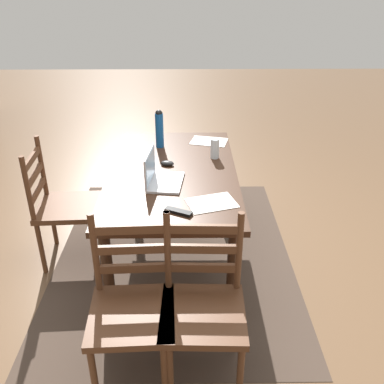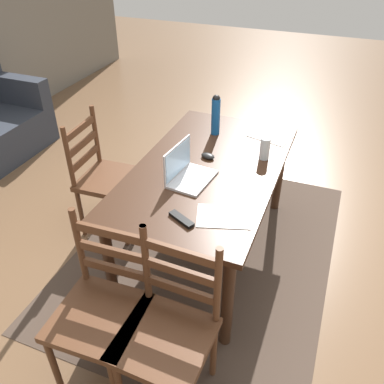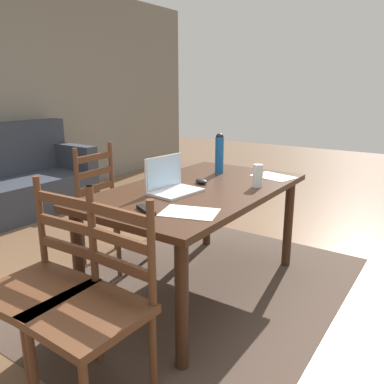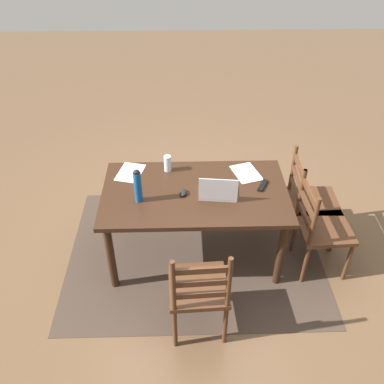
{
  "view_description": "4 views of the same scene",
  "coord_description": "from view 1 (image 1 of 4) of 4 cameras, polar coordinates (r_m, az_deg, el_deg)",
  "views": [
    {
      "loc": [
        -2.78,
        -0.11,
        2.05
      ],
      "look_at": [
        0.05,
        -0.14,
        0.55
      ],
      "focal_mm": 39.83,
      "sensor_mm": 36.0,
      "label": 1
    },
    {
      "loc": [
        -2.16,
        -0.73,
        2.14
      ],
      "look_at": [
        -0.11,
        0.08,
        0.58
      ],
      "focal_mm": 37.45,
      "sensor_mm": 36.0,
      "label": 2
    },
    {
      "loc": [
        -2.09,
        -1.38,
        1.4
      ],
      "look_at": [
        0.03,
        0.07,
        0.7
      ],
      "focal_mm": 36.37,
      "sensor_mm": 36.0,
      "label": 3
    },
    {
      "loc": [
        0.1,
        2.84,
        2.94
      ],
      "look_at": [
        0.02,
        -0.13,
        0.64
      ],
      "focal_mm": 39.17,
      "sensor_mm": 36.0,
      "label": 4
    }
  ],
  "objects": [
    {
      "name": "computer_mouse",
      "position": [
        3.15,
        -3.33,
        3.88
      ],
      "size": [
        0.08,
        0.11,
        0.03
      ],
      "primitive_type": "ellipsoid",
      "rotation": [
        0.0,
        0.0,
        -0.23
      ],
      "color": "black",
      "rests_on": "dining_table"
    },
    {
      "name": "laptop",
      "position": [
        2.87,
        -4.46,
        2.24
      ],
      "size": [
        0.34,
        0.25,
        0.23
      ],
      "color": "silver",
      "rests_on": "dining_table"
    },
    {
      "name": "dining_table",
      "position": [
        3.11,
        -2.61,
        1.3
      ],
      "size": [
        1.6,
        0.92,
        0.75
      ],
      "color": "#382114",
      "rests_on": "ground"
    },
    {
      "name": "chair_left_near",
      "position": [
        2.32,
        1.45,
        -15.2
      ],
      "size": [
        0.45,
        0.45,
        0.95
      ],
      "color": "#56331E",
      "rests_on": "ground"
    },
    {
      "name": "drinking_glass",
      "position": [
        3.26,
        3.08,
        5.85
      ],
      "size": [
        0.07,
        0.07,
        0.15
      ],
      "primitive_type": "cylinder",
      "color": "silver",
      "rests_on": "dining_table"
    },
    {
      "name": "ground_plane",
      "position": [
        3.45,
        -2.37,
        -8.45
      ],
      "size": [
        14.0,
        14.0,
        0.0
      ],
      "primitive_type": "plane",
      "color": "brown"
    },
    {
      "name": "tv_remote",
      "position": [
        2.54,
        -1.83,
        -2.64
      ],
      "size": [
        0.12,
        0.17,
        0.02
      ],
      "primitive_type": "cube",
      "rotation": [
        0.0,
        0.0,
        2.67
      ],
      "color": "black",
      "rests_on": "dining_table"
    },
    {
      "name": "water_bottle",
      "position": [
        3.45,
        -4.39,
        8.54
      ],
      "size": [
        0.07,
        0.07,
        0.31
      ],
      "color": "#145199",
      "rests_on": "dining_table"
    },
    {
      "name": "paper_stack_left",
      "position": [
        3.6,
        2.29,
        6.8
      ],
      "size": [
        0.28,
        0.34,
        0.0
      ],
      "primitive_type": "cube",
      "rotation": [
        0.0,
        0.0,
        -0.25
      ],
      "color": "white",
      "rests_on": "dining_table"
    },
    {
      "name": "chair_left_far",
      "position": [
        2.33,
        -8.0,
        -15.14
      ],
      "size": [
        0.46,
        0.46,
        0.95
      ],
      "color": "#56331E",
      "rests_on": "ground"
    },
    {
      "name": "area_rug",
      "position": [
        3.45,
        -2.37,
        -8.41
      ],
      "size": [
        2.38,
        1.82,
        0.01
      ],
      "primitive_type": "cube",
      "color": "#47382D",
      "rests_on": "ground"
    },
    {
      "name": "paper_stack_right",
      "position": [
        2.65,
        2.64,
        -1.47
      ],
      "size": [
        0.29,
        0.35,
        0.0
      ],
      "primitive_type": "cube",
      "rotation": [
        0.0,
        0.0,
        0.3
      ],
      "color": "white",
      "rests_on": "dining_table"
    },
    {
      "name": "chair_far_head",
      "position": [
        3.33,
        -16.97,
        -1.79
      ],
      "size": [
        0.46,
        0.46,
        0.95
      ],
      "color": "#56331E",
      "rests_on": "ground"
    }
  ]
}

